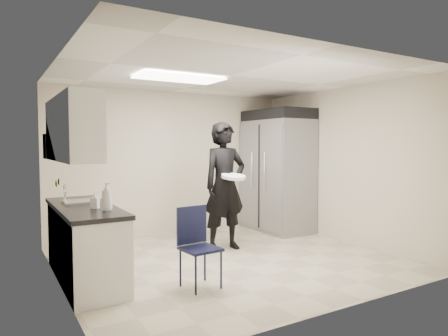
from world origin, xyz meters
TOP-DOWN VIEW (x-y plane):
  - floor at (0.00, 0.00)m, footprint 4.50×4.50m
  - ceiling at (0.00, 0.00)m, footprint 4.50×4.50m
  - back_wall at (0.00, 2.00)m, footprint 4.50×0.00m
  - left_wall at (-2.25, 0.00)m, footprint 0.00×4.00m
  - right_wall at (2.25, 0.00)m, footprint 0.00×4.00m
  - ceiling_panel at (-0.60, 0.40)m, footprint 1.20×0.60m
  - lower_counter at (-1.95, 0.20)m, footprint 0.60×1.90m
  - countertop at (-1.95, 0.20)m, footprint 0.64×1.95m
  - sink at (-1.93, 0.45)m, footprint 0.42×0.40m
  - faucet at (-2.13, 0.45)m, footprint 0.02×0.02m
  - upper_cabinets at (-2.08, 0.20)m, footprint 0.35×1.80m
  - towel_dispenser at (-2.14, 1.35)m, footprint 0.22×0.30m
  - notice_sticker_left at (-2.24, 0.10)m, footprint 0.00×0.12m
  - notice_sticker_right at (-2.24, 0.30)m, footprint 0.00×0.12m
  - commercial_fridge at (1.83, 1.27)m, footprint 0.80×1.35m
  - fridge_compressor at (1.83, 1.27)m, footprint 0.80×1.35m
  - folding_chair at (-0.86, -0.74)m, footprint 0.43×0.43m
  - man_tuxedo at (0.24, 0.57)m, footprint 0.74×0.50m
  - bucket_lid at (0.24, 0.32)m, footprint 0.37×0.37m
  - soap_bottle_a at (-1.80, -0.30)m, footprint 0.17×0.17m
  - soap_bottle_b at (-1.88, -0.07)m, footprint 0.12×0.12m

SIDE VIEW (x-z plane):
  - floor at x=0.00m, z-range 0.00..0.00m
  - lower_counter at x=-1.95m, z-range 0.00..0.86m
  - folding_chair at x=-0.86m, z-range 0.00..0.90m
  - sink at x=-1.93m, z-range 0.80..0.94m
  - countertop at x=-1.95m, z-range 0.86..0.91m
  - man_tuxedo at x=0.24m, z-range 0.00..1.99m
  - soap_bottle_b at x=-1.88m, z-range 0.91..1.10m
  - faucet at x=-2.13m, z-range 0.90..1.14m
  - commercial_fridge at x=1.83m, z-range 0.00..2.10m
  - soap_bottle_a at x=-1.80m, z-range 0.91..1.22m
  - bucket_lid at x=0.24m, z-range 1.14..1.18m
  - notice_sticker_right at x=-2.24m, z-range 1.15..1.21m
  - notice_sticker_left at x=-2.24m, z-range 1.19..1.25m
  - back_wall at x=0.00m, z-range -0.95..3.55m
  - left_wall at x=-2.25m, z-range -0.70..3.30m
  - right_wall at x=2.25m, z-range -0.70..3.30m
  - towel_dispenser at x=-2.14m, z-range 1.45..1.80m
  - upper_cabinets at x=-2.08m, z-range 1.45..2.20m
  - fridge_compressor at x=1.83m, z-range 2.10..2.30m
  - ceiling_panel at x=-0.60m, z-range 2.56..2.58m
  - ceiling at x=0.00m, z-range 2.60..2.60m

